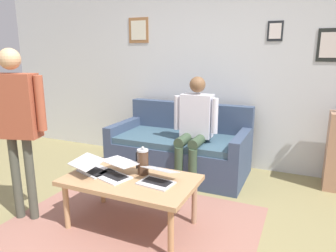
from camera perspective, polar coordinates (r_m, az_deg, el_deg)
The scene contains 11 objects.
ground_plane at distance 2.84m, azimuth -7.17°, elevation -20.02°, with size 7.68×7.68×0.00m, color #897E51.
area_rug at distance 2.96m, azimuth -7.69°, elevation -18.50°, with size 2.23×1.90×0.01m, color #996558.
back_wall at distance 4.40m, azimuth 7.53°, elevation 10.61°, with size 7.04×0.11×2.70m.
couch at distance 4.12m, azimuth 2.25°, elevation -4.29°, with size 1.74×0.91×0.88m.
coffee_table at distance 2.84m, azimuth -6.88°, elevation -10.35°, with size 1.17×0.68×0.47m.
laptop_left at distance 2.87m, azimuth -9.73°, elevation -8.19°, with size 0.41×0.40×0.12m.
laptop_center at distance 2.69m, azimuth -1.92°, elevation -9.55°, with size 0.32×0.30×0.14m.
laptop_right at distance 2.98m, azimuth -13.70°, elevation -7.46°, with size 0.38×0.40×0.15m.
french_press at distance 2.85m, azimuth -4.63°, elevation -6.54°, with size 0.12×0.10×0.27m.
person_standing at distance 3.09m, azimuth -26.14°, elevation 2.01°, with size 0.56×0.28×1.60m.
person_seated at distance 3.71m, azimuth 4.87°, elevation 0.44°, with size 0.55×0.51×1.28m.
Camera 1 is at (-1.26, 2.01, 1.57)m, focal length 33.21 mm.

